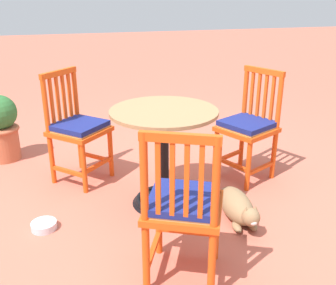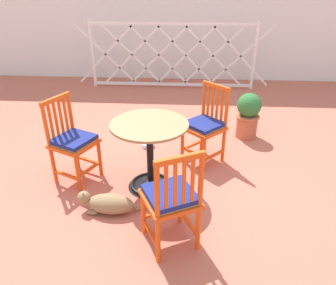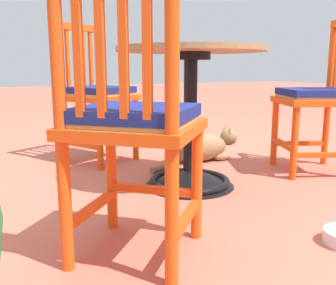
{
  "view_description": "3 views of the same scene",
  "coord_description": "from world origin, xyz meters",
  "px_view_note": "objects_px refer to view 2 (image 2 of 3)",
  "views": [
    {
      "loc": [
        -2.64,
        0.58,
        1.52
      ],
      "look_at": [
        -0.2,
        -0.07,
        0.52
      ],
      "focal_mm": 42.21,
      "sensor_mm": 36.0,
      "label": 1
    },
    {
      "loc": [
        0.26,
        -2.84,
        1.99
      ],
      "look_at": [
        0.08,
        0.01,
        0.49
      ],
      "focal_mm": 34.3,
      "sensor_mm": 36.0,
      "label": 2
    },
    {
      "loc": [
        0.95,
        1.63,
        0.63
      ],
      "look_at": [
        -0.02,
        -0.17,
        0.23
      ],
      "focal_mm": 40.95,
      "sensor_mm": 36.0,
      "label": 3
    }
  ],
  "objects_px": {
    "pet_water_bowl": "(148,145)",
    "orange_chair_facing_out": "(171,199)",
    "orange_chair_near_fence": "(205,126)",
    "tabby_cat": "(107,203)",
    "terracotta_planter": "(248,114)",
    "cafe_table": "(150,163)",
    "orange_chair_by_planter": "(73,142)"
  },
  "relations": [
    {
      "from": "terracotta_planter",
      "to": "orange_chair_facing_out",
      "type": "bearing_deg",
      "value": -114.4
    },
    {
      "from": "orange_chair_near_fence",
      "to": "tabby_cat",
      "type": "xyz_separation_m",
      "value": [
        -0.94,
        -1.01,
        -0.35
      ]
    },
    {
      "from": "orange_chair_by_planter",
      "to": "pet_water_bowl",
      "type": "height_order",
      "value": "orange_chair_by_planter"
    },
    {
      "from": "orange_chair_by_planter",
      "to": "terracotta_planter",
      "type": "bearing_deg",
      "value": 29.77
    },
    {
      "from": "orange_chair_near_fence",
      "to": "tabby_cat",
      "type": "distance_m",
      "value": 1.42
    },
    {
      "from": "cafe_table",
      "to": "pet_water_bowl",
      "type": "xyz_separation_m",
      "value": [
        -0.13,
        0.87,
        -0.26
      ]
    },
    {
      "from": "orange_chair_by_planter",
      "to": "orange_chair_facing_out",
      "type": "relative_size",
      "value": 1.0
    },
    {
      "from": "orange_chair_near_fence",
      "to": "tabby_cat",
      "type": "height_order",
      "value": "orange_chair_near_fence"
    },
    {
      "from": "orange_chair_by_planter",
      "to": "orange_chair_facing_out",
      "type": "distance_m",
      "value": 1.4
    },
    {
      "from": "orange_chair_facing_out",
      "to": "tabby_cat",
      "type": "distance_m",
      "value": 0.79
    },
    {
      "from": "pet_water_bowl",
      "to": "orange_chair_facing_out",
      "type": "bearing_deg",
      "value": -76.82
    },
    {
      "from": "cafe_table",
      "to": "orange_chair_facing_out",
      "type": "xyz_separation_m",
      "value": [
        0.25,
        -0.78,
        0.16
      ]
    },
    {
      "from": "tabby_cat",
      "to": "pet_water_bowl",
      "type": "distance_m",
      "value": 1.33
    },
    {
      "from": "cafe_table",
      "to": "terracotta_planter",
      "type": "bearing_deg",
      "value": 46.76
    },
    {
      "from": "orange_chair_facing_out",
      "to": "tabby_cat",
      "type": "relative_size",
      "value": 1.24
    },
    {
      "from": "tabby_cat",
      "to": "terracotta_planter",
      "type": "bearing_deg",
      "value": 47.53
    },
    {
      "from": "orange_chair_by_planter",
      "to": "cafe_table",
      "type": "bearing_deg",
      "value": -7.41
    },
    {
      "from": "tabby_cat",
      "to": "pet_water_bowl",
      "type": "height_order",
      "value": "tabby_cat"
    },
    {
      "from": "orange_chair_near_fence",
      "to": "terracotta_planter",
      "type": "distance_m",
      "value": 0.91
    },
    {
      "from": "cafe_table",
      "to": "orange_chair_facing_out",
      "type": "height_order",
      "value": "orange_chair_facing_out"
    },
    {
      "from": "orange_chair_near_fence",
      "to": "pet_water_bowl",
      "type": "bearing_deg",
      "value": 157.52
    },
    {
      "from": "cafe_table",
      "to": "terracotta_planter",
      "type": "xyz_separation_m",
      "value": [
        1.17,
        1.25,
        0.04
      ]
    },
    {
      "from": "terracotta_planter",
      "to": "pet_water_bowl",
      "type": "bearing_deg",
      "value": -163.9
    },
    {
      "from": "terracotta_planter",
      "to": "pet_water_bowl",
      "type": "height_order",
      "value": "terracotta_planter"
    },
    {
      "from": "orange_chair_facing_out",
      "to": "pet_water_bowl",
      "type": "height_order",
      "value": "orange_chair_facing_out"
    },
    {
      "from": "orange_chair_facing_out",
      "to": "pet_water_bowl",
      "type": "bearing_deg",
      "value": 103.18
    },
    {
      "from": "orange_chair_near_fence",
      "to": "terracotta_planter",
      "type": "xyz_separation_m",
      "value": [
        0.61,
        0.67,
        -0.12
      ]
    },
    {
      "from": "orange_chair_near_fence",
      "to": "orange_chair_by_planter",
      "type": "bearing_deg",
      "value": -161.23
    },
    {
      "from": "orange_chair_facing_out",
      "to": "orange_chair_by_planter",
      "type": "bearing_deg",
      "value": 140.36
    },
    {
      "from": "pet_water_bowl",
      "to": "orange_chair_by_planter",
      "type": "bearing_deg",
      "value": -131.95
    },
    {
      "from": "cafe_table",
      "to": "pet_water_bowl",
      "type": "distance_m",
      "value": 0.92
    },
    {
      "from": "orange_chair_by_planter",
      "to": "terracotta_planter",
      "type": "distance_m",
      "value": 2.3
    }
  ]
}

